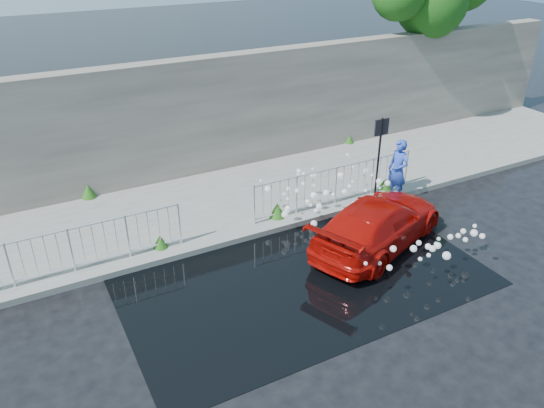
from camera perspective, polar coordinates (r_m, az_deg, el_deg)
The scene contains 12 objects.
ground at distance 11.27m, azimuth 3.48°, elevation -10.98°, with size 90.00×90.00×0.00m, color black.
pavement at distance 14.99m, azimuth -6.40°, elevation -0.00°, with size 30.00×4.00×0.15m, color slate.
curb at distance 13.39m, azimuth -3.15°, elevation -3.54°, with size 30.00×0.25×0.16m, color slate.
retaining_wall at distance 16.18m, azimuth -9.73°, elevation 8.97°, with size 30.00×0.60×3.50m, color #59524B.
puddle at distance 12.15m, azimuth 3.07°, elevation -7.64°, with size 8.00×5.00×0.01m, color black.
sign_post at distance 14.76m, azimuth 11.51°, elevation 6.19°, with size 0.45×0.06×2.50m.
railing_left at distance 12.50m, azimuth -20.83°, elevation -4.52°, with size 5.05×0.05×1.10m.
railing_right at distance 14.66m, azimuth 6.87°, elevation 2.18°, with size 5.05×0.05×1.10m.
weeds at distance 14.35m, azimuth -7.02°, elevation -0.24°, with size 12.17×3.93×0.40m.
water_spray at distance 13.51m, azimuth 9.50°, elevation -0.62°, with size 3.67×5.41×0.99m.
red_car at distance 13.16m, azimuth 11.33°, elevation -2.01°, with size 1.71×4.22×1.22m, color #A80B06.
person at distance 15.42m, azimuth 13.39°, elevation 3.57°, with size 0.65×0.43×1.78m, color blue.
Camera 1 is at (-4.68, -7.40, 7.09)m, focal length 35.00 mm.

